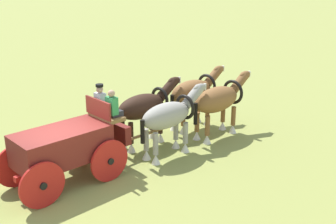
% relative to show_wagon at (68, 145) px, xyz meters
% --- Properties ---
extents(ground_plane, '(220.00, 220.00, 0.00)m').
position_rel_show_wagon_xyz_m(ground_plane, '(-0.17, 0.05, -1.19)').
color(ground_plane, olive).
extents(show_wagon, '(5.73, 2.54, 2.72)m').
position_rel_show_wagon_xyz_m(show_wagon, '(0.00, 0.00, 0.00)').
color(show_wagon, maroon).
rests_on(show_wagon, ground).
extents(draft_horse_rear_near, '(2.97, 1.37, 2.28)m').
position_rel_show_wagon_xyz_m(draft_horse_rear_near, '(3.58, -0.30, 0.21)').
color(draft_horse_rear_near, '#331E14').
rests_on(draft_horse_rear_near, ground).
extents(draft_horse_rear_off, '(2.98, 1.36, 2.27)m').
position_rel_show_wagon_xyz_m(draft_horse_rear_off, '(3.24, -1.56, 0.20)').
color(draft_horse_rear_off, '#9E998E').
rests_on(draft_horse_rear_off, ground).
extents(draft_horse_lead_near, '(3.03, 1.45, 2.32)m').
position_rel_show_wagon_xyz_m(draft_horse_lead_near, '(6.07, -0.98, 0.24)').
color(draft_horse_lead_near, brown).
rests_on(draft_horse_lead_near, ground).
extents(draft_horse_lead_off, '(3.17, 1.49, 2.30)m').
position_rel_show_wagon_xyz_m(draft_horse_lead_off, '(5.73, -2.24, 0.23)').
color(draft_horse_lead_off, brown).
rests_on(draft_horse_lead_off, ground).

